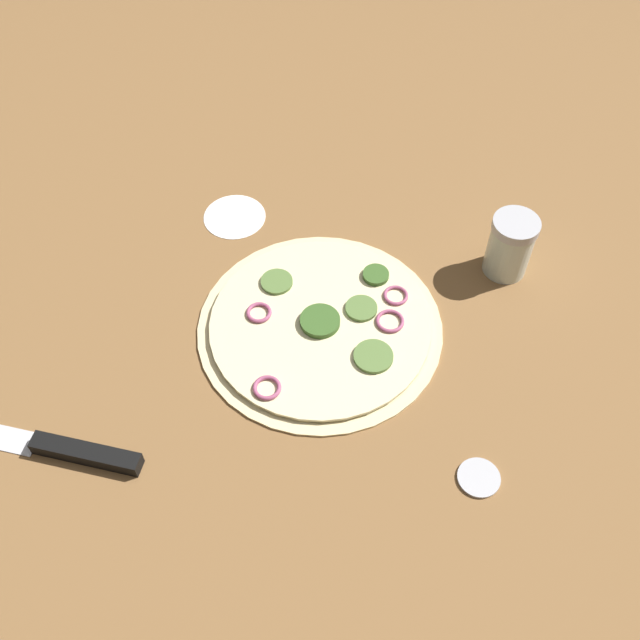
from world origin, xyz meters
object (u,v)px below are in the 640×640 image
Objects in this scene: knife at (46,445)px; loose_cap at (479,477)px; spice_jar at (510,246)px; pizza at (321,325)px.

knife reaches higher than loose_cap.
knife is at bearing -20.36° from spice_jar.
knife is (0.32, -0.10, 0.00)m from pizza.
knife is 0.46m from loose_cap.
spice_jar reaches higher than pizza.
spice_jar is 1.86× the size of loose_cap.
pizza is 0.95× the size of knife.
pizza is 3.49× the size of spice_jar.
loose_cap is (0.26, 0.15, -0.04)m from spice_jar.
knife is at bearing -17.58° from pizza.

